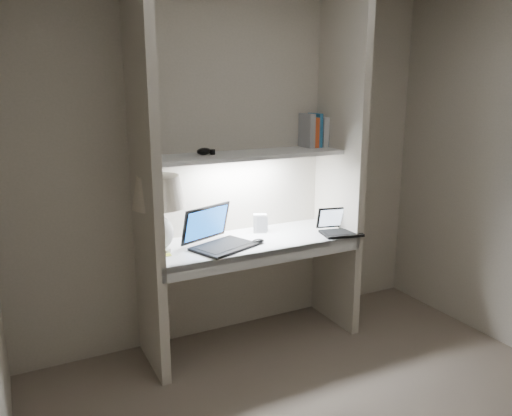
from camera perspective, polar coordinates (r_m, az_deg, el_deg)
back_wall at (r=3.62m, az=-2.43°, el=4.83°), size 3.20×0.01×2.50m
alcove_panel_left at (r=3.13m, az=-12.56°, el=3.08°), size 0.06×0.55×2.50m
alcove_panel_right at (r=3.76m, az=9.57°, el=4.97°), size 0.06×0.55×2.50m
desk at (r=3.50m, az=-0.47°, el=-3.92°), size 1.40×0.55×0.04m
desk_apron at (r=3.29m, az=1.57°, el=-5.64°), size 1.46×0.03×0.10m
shelf at (r=3.45m, az=-1.20°, el=6.06°), size 1.40×0.36×0.03m
strip_light at (r=3.45m, az=-1.19°, el=5.70°), size 0.60×0.04×0.02m
table_lamp at (r=3.21m, az=-11.03°, el=0.81°), size 0.34×0.34×0.50m
laptop_main at (r=3.34m, az=-4.47°, el=-3.40°), size 0.49×0.46×0.26m
laptop_netbook at (r=3.68m, az=9.46°, el=-2.20°), size 0.32×0.30×0.18m
speaker at (r=3.64m, az=0.45°, el=-1.75°), size 0.12×0.10×0.14m
mouse at (r=3.39m, az=0.23°, el=-3.82°), size 0.09×0.06×0.03m
cable_coil at (r=3.48m, az=-2.95°, el=-3.56°), size 0.11×0.11×0.01m
sticky_note at (r=3.23m, az=-10.37°, el=-5.27°), size 0.08×0.08×0.00m
book_row at (r=3.84m, az=7.00°, el=8.74°), size 0.24×0.17×0.25m
shelf_box at (r=3.28m, az=-11.89°, el=6.60°), size 0.08×0.07×0.11m
shelf_gadget at (r=3.35m, az=-5.96°, el=6.45°), size 0.14×0.12×0.05m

